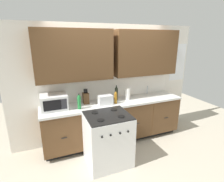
{
  "coord_description": "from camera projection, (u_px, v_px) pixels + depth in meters",
  "views": [
    {
      "loc": [
        -1.36,
        -2.9,
        2.18
      ],
      "look_at": [
        -0.08,
        0.27,
        1.16
      ],
      "focal_mm": 28.16,
      "sensor_mm": 36.0,
      "label": 1
    }
  ],
  "objects": [
    {
      "name": "ground_plane",
      "position": [
        120.0,
        147.0,
        3.69
      ],
      "size": [
        8.0,
        8.0,
        0.0
      ],
      "primitive_type": "plane",
      "color": "#B2A893"
    },
    {
      "name": "wall_unit",
      "position": [
        112.0,
        65.0,
        3.66
      ],
      "size": [
        4.18,
        0.4,
        2.48
      ],
      "color": "white",
      "rests_on": "ground_plane"
    },
    {
      "name": "counter_run",
      "position": [
        115.0,
        121.0,
        3.82
      ],
      "size": [
        3.01,
        0.64,
        0.91
      ],
      "color": "black",
      "rests_on": "ground_plane"
    },
    {
      "name": "stove_range",
      "position": [
        108.0,
        139.0,
        3.12
      ],
      "size": [
        0.76,
        0.68,
        0.95
      ],
      "color": "white",
      "rests_on": "ground_plane"
    },
    {
      "name": "microwave",
      "position": [
        54.0,
        102.0,
        3.27
      ],
      "size": [
        0.48,
        0.37,
        0.28
      ],
      "color": "white",
      "rests_on": "counter_run"
    },
    {
      "name": "toaster",
      "position": [
        105.0,
        100.0,
        3.52
      ],
      "size": [
        0.28,
        0.18,
        0.19
      ],
      "color": "white",
      "rests_on": "counter_run"
    },
    {
      "name": "knife_block",
      "position": [
        86.0,
        98.0,
        3.57
      ],
      "size": [
        0.11,
        0.14,
        0.31
      ],
      "color": "#52361E",
      "rests_on": "counter_run"
    },
    {
      "name": "sink_faucet",
      "position": [
        147.0,
        90.0,
        4.19
      ],
      "size": [
        0.02,
        0.02,
        0.2
      ],
      "primitive_type": "cylinder",
      "color": "#B2B5BA",
      "rests_on": "counter_run"
    },
    {
      "name": "paper_towel_roll",
      "position": [
        127.0,
        94.0,
        3.79
      ],
      "size": [
        0.12,
        0.12,
        0.26
      ],
      "primitive_type": "cylinder",
      "color": "white",
      "rests_on": "counter_run"
    },
    {
      "name": "bottle_amber",
      "position": [
        116.0,
        97.0,
        3.57
      ],
      "size": [
        0.06,
        0.06,
        0.27
      ],
      "color": "#9E6619",
      "rests_on": "counter_run"
    },
    {
      "name": "bottle_green",
      "position": [
        79.0,
        102.0,
        3.27
      ],
      "size": [
        0.07,
        0.07,
        0.3
      ],
      "color": "#237A38",
      "rests_on": "counter_run"
    },
    {
      "name": "bottle_dark",
      "position": [
        116.0,
        93.0,
        3.75
      ],
      "size": [
        0.07,
        0.07,
        0.33
      ],
      "color": "black",
      "rests_on": "counter_run"
    }
  ]
}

